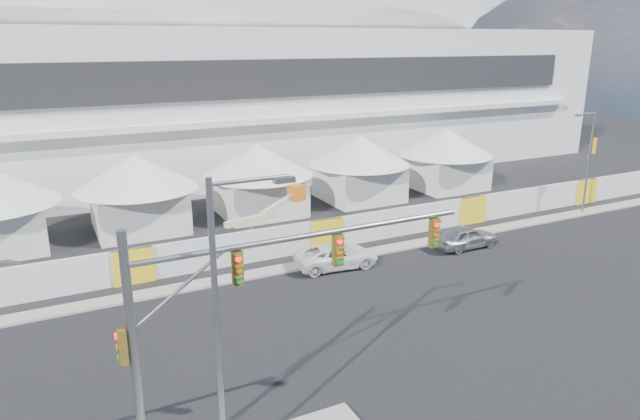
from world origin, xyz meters
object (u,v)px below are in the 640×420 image
sedan_silver (466,237)px  streetlight_median (225,311)px  traffic_mast (214,332)px  streetlight_curb (588,155)px  pickup_curb (336,256)px  boom_lift (246,237)px

sedan_silver → streetlight_median: size_ratio=0.47×
streetlight_median → traffic_mast: bearing=112.5°
streetlight_median → streetlight_curb: streetlight_median is taller
pickup_curb → traffic_mast: traffic_mast is taller
traffic_mast → streetlight_curb: 35.89m
sedan_silver → pickup_curb: 9.08m
sedan_silver → streetlight_curb: size_ratio=0.55×
streetlight_median → streetlight_curb: size_ratio=1.17×
pickup_curb → streetlight_median: 17.78m
streetlight_curb → boom_lift: 26.54m
sedan_silver → streetlight_median: streetlight_median is taller
traffic_mast → boom_lift: 19.24m
sedan_silver → traffic_mast: bearing=121.0°
streetlight_curb → pickup_curb: bearing=-177.4°
pickup_curb → boom_lift: 6.16m
sedan_silver → boom_lift: size_ratio=0.59×
streetlight_median → boom_lift: 19.80m
streetlight_median → boom_lift: (6.91, 18.00, -4.51)m
traffic_mast → streetlight_curb: bearing=22.6°
sedan_silver → traffic_mast: 23.63m
streetlight_median → streetlight_curb: (32.93, 14.27, -0.87)m
boom_lift → streetlight_median: bearing=-124.9°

